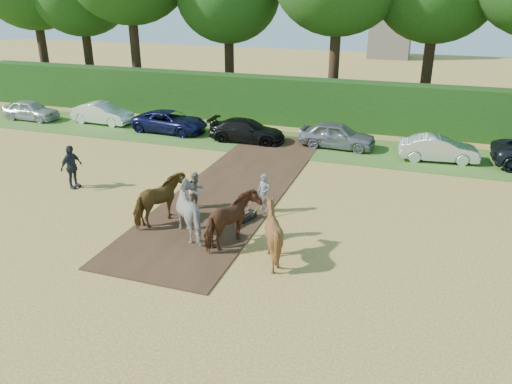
{
  "coord_description": "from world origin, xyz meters",
  "views": [
    {
      "loc": [
        9.11,
        -12.75,
        8.42
      ],
      "look_at": [
        3.62,
        3.35,
        1.4
      ],
      "focal_mm": 35.0,
      "sensor_mm": 36.0,
      "label": 1
    }
  ],
  "objects": [
    {
      "name": "plough_team",
      "position": [
        2.57,
        1.87,
        0.94
      ],
      "size": [
        6.61,
        4.8,
        1.9
      ],
      "color": "brown",
      "rests_on": "ground"
    },
    {
      "name": "ground",
      "position": [
        0.0,
        0.0,
        0.0
      ],
      "size": [
        120.0,
        120.0,
        0.0
      ],
      "primitive_type": "plane",
      "color": "gold",
      "rests_on": "ground"
    },
    {
      "name": "grass_verge",
      "position": [
        0.0,
        14.0,
        0.01
      ],
      "size": [
        50.0,
        5.0,
        0.03
      ],
      "primitive_type": "cube",
      "color": "#38601E",
      "rests_on": "ground"
    },
    {
      "name": "spectator_far",
      "position": [
        -5.42,
        4.4,
        0.99
      ],
      "size": [
        0.66,
        1.22,
        1.98
      ],
      "primitive_type": "imported",
      "rotation": [
        0.0,
        0.0,
        1.42
      ],
      "color": "#22272E",
      "rests_on": "ground"
    },
    {
      "name": "hedgerow",
      "position": [
        0.0,
        18.5,
        1.5
      ],
      "size": [
        46.0,
        1.6,
        3.0
      ],
      "primitive_type": "cube",
      "color": "#14380F",
      "rests_on": "ground"
    },
    {
      "name": "spectator_near",
      "position": [
        0.82,
        4.08,
        0.8
      ],
      "size": [
        0.84,
        0.94,
        1.59
      ],
      "primitive_type": "imported",
      "rotation": [
        0.0,
        0.0,
        1.2
      ],
      "color": "tan",
      "rests_on": "ground"
    },
    {
      "name": "parked_cars",
      "position": [
        2.95,
        14.05,
        0.69
      ],
      "size": [
        40.56,
        2.75,
        1.48
      ],
      "color": "silver",
      "rests_on": "ground"
    },
    {
      "name": "earth_strip",
      "position": [
        1.5,
        7.0,
        0.03
      ],
      "size": [
        4.5,
        17.0,
        0.05
      ],
      "primitive_type": "cube",
      "color": "#472D1C",
      "rests_on": "ground"
    }
  ]
}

